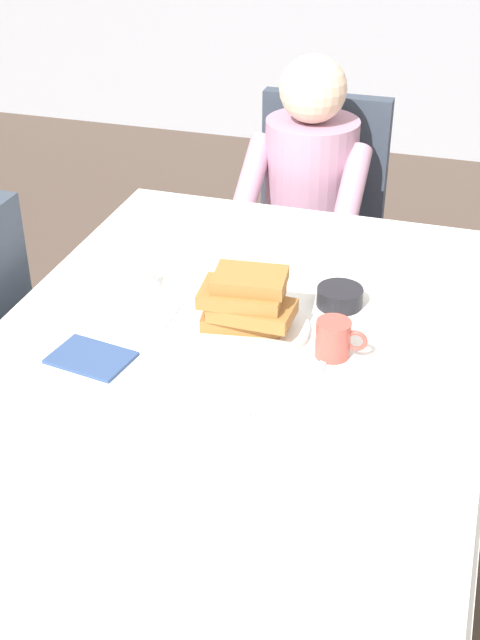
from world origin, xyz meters
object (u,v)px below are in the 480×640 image
chair_diner (316,216)px  syrup_pitcher (145,274)px  bowl_butter (340,297)px  diner_person (307,196)px  fork_left_of_plate (166,322)px  plate_breakfast (248,328)px  breakfast_stack (247,301)px  knife_right_of_plate (328,348)px  spoon_near_edge (213,410)px  dining_table_main (235,375)px  cup_coffee (334,339)px

chair_diner → syrup_pitcher: 1.05m
chair_diner → bowl_butter: bearing=105.4°
diner_person → fork_left_of_plate: (-0.11, -0.98, 0.07)m
plate_breakfast → breakfast_stack: size_ratio=1.30×
fork_left_of_plate → knife_right_of_plate: (0.38, -0.00, 0.00)m
spoon_near_edge → dining_table_main: bearing=93.9°
dining_table_main → fork_left_of_plate: (-0.18, 0.03, 0.09)m
diner_person → spoon_near_edge: size_ratio=7.47×
diner_person → cup_coffee: bearing=106.1°
chair_diner → cup_coffee: (0.29, -1.16, 0.25)m
syrup_pitcher → chair_diner: bearing=77.8°
breakfast_stack → bowl_butter: size_ratio=1.96×
plate_breakfast → spoon_near_edge: size_ratio=1.87×
cup_coffee → syrup_pitcher: bearing=162.5°
diner_person → fork_left_of_plate: 0.99m
diner_person → bowl_butter: bearing=108.3°
dining_table_main → diner_person: 1.02m
bowl_butter → spoon_near_edge: (-0.16, -0.48, -0.02)m
dining_table_main → syrup_pitcher: syrup_pitcher is taller
breakfast_stack → cup_coffee: (0.21, -0.04, -0.04)m
breakfast_stack → spoon_near_edge: bearing=-86.2°
breakfast_stack → dining_table_main: bearing=-102.5°
diner_person → knife_right_of_plate: size_ratio=5.60×
spoon_near_edge → plate_breakfast: bearing=90.2°
cup_coffee → dining_table_main: bearing=-176.7°
fork_left_of_plate → diner_person: bearing=-6.4°
bowl_butter → fork_left_of_plate: size_ratio=0.61×
knife_right_of_plate → breakfast_stack: bearing=81.9°
cup_coffee → bowl_butter: cup_coffee is taller
breakfast_stack → plate_breakfast: bearing=-8.7°
dining_table_main → chair_diner: (-0.07, 1.17, -0.12)m
cup_coffee → bowl_butter: bearing=97.9°
diner_person → breakfast_stack: 0.98m
knife_right_of_plate → bowl_butter: bearing=2.1°
cup_coffee → syrup_pitcher: size_ratio=1.41×
breakfast_stack → cup_coffee: 0.21m
plate_breakfast → chair_diner: bearing=94.3°
plate_breakfast → knife_right_of_plate: plate_breakfast is taller
cup_coffee → spoon_near_edge: 0.32m
plate_breakfast → spoon_near_edge: bearing=-86.4°
dining_table_main → cup_coffee: cup_coffee is taller
bowl_butter → plate_breakfast: bearing=-134.9°
cup_coffee → bowl_butter: (-0.03, 0.22, -0.02)m
syrup_pitcher → diner_person: bearing=75.7°
cup_coffee → spoon_near_edge: cup_coffee is taller
spoon_near_edge → cup_coffee: bearing=51.1°
chair_diner → syrup_pitcher: size_ratio=11.62×
diner_person → spoon_near_edge: 1.27m
dining_table_main → diner_person: size_ratio=1.36×
syrup_pitcher → fork_left_of_plate: 0.18m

